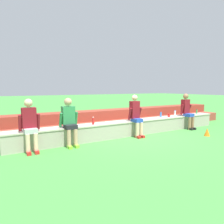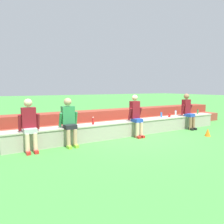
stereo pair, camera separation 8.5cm
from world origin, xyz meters
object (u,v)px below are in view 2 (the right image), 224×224
Objects in this scene: person_right_of_center at (188,110)px; water_bottle_mid_left at (161,115)px; person_far_left at (29,124)px; water_bottle_center_gap at (93,121)px; person_left_of_center at (69,120)px; plastic_cup_middle at (169,115)px; sports_cone at (208,132)px; person_center at (136,115)px; water_bottle_mid_right at (176,113)px; water_bottle_near_right at (198,112)px.

water_bottle_mid_left is (-1.18, 0.27, -0.13)m from person_right_of_center.
person_far_left is at bearing -179.76° from person_right_of_center.
person_right_of_center is 4.14m from water_bottle_center_gap.
plastic_cup_middle is (4.13, 0.18, -0.16)m from person_left_of_center.
sports_cone is (4.52, -1.25, -0.61)m from person_left_of_center.
person_center is at bearing -0.78° from person_left_of_center.
water_bottle_mid_left is at bearing 164.40° from plastic_cup_middle.
person_center reaches higher than sports_cone.
plastic_cup_middle is 1.55m from sports_cone.
person_far_left is at bearing -177.45° from water_bottle_mid_right.
person_right_of_center reaches higher than sports_cone.
sports_cone is at bearing -64.46° from water_bottle_mid_left.
water_bottle_mid_right is at bearing 2.55° from person_far_left.
water_bottle_near_right is 0.90× the size of water_bottle_mid_left.
water_bottle_near_right is at bearing 3.63° from plastic_cup_middle.
person_center is 2.63m from person_right_of_center.
person_center is (2.34, -0.03, 0.00)m from person_left_of_center.
water_bottle_mid_left is at bearing 1.82° from water_bottle_center_gap.
person_far_left is 10.68× the size of plastic_cup_middle.
person_right_of_center is at bearing -26.68° from water_bottle_mid_right.
person_right_of_center reaches higher than water_bottle_near_right.
person_right_of_center is at bearing -12.82° from water_bottle_mid_left.
person_far_left is 1.07m from person_left_of_center.
person_center is 5.38× the size of sports_cone.
person_right_of_center reaches higher than person_center.
water_bottle_center_gap is 0.89× the size of sports_cone.
water_bottle_mid_right is 1.56m from sports_cone.
water_bottle_center_gap reaches higher than sports_cone.
sports_cone is (-1.44, -1.54, -0.48)m from water_bottle_near_right.
sports_cone is at bearing -90.24° from water_bottle_mid_right.
person_left_of_center is 0.96× the size of person_right_of_center.
person_left_of_center is 4.73m from sports_cone.
water_bottle_mid_right is at bearing -177.35° from water_bottle_near_right.
person_center is at bearing -173.09° from water_bottle_mid_right.
water_bottle_mid_right is at bearing -3.45° from water_bottle_mid_left.
water_bottle_center_gap is 1.82× the size of plastic_cup_middle.
water_bottle_mid_right is 1.02× the size of water_bottle_center_gap.
water_bottle_mid_left is 1.76m from sports_cone.
person_far_left is 3.42m from person_center.
person_left_of_center is at bearing -167.69° from water_bottle_center_gap.
plastic_cup_middle is (3.29, -0.00, -0.05)m from water_bottle_center_gap.
water_bottle_mid_left is at bearing 167.18° from person_right_of_center.
person_right_of_center is 5.90× the size of water_bottle_mid_right.
person_far_left reaches higher than person_left_of_center.
person_center reaches higher than water_bottle_mid_left.
person_right_of_center is 6.26× the size of water_bottle_mid_left.
water_bottle_near_right is at bearing 46.96° from sports_cone.
person_left_of_center reaches higher than sports_cone.
person_far_left reaches higher than plastic_cup_middle.
person_center is (3.42, -0.02, 0.00)m from person_far_left.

